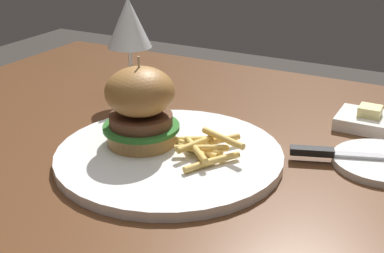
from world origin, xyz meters
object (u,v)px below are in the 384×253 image
main_plate (169,156)px  wine_glass (129,26)px  bread_plate (382,162)px  table_knife (346,154)px  butter_dish (369,121)px  burger_sandwich (140,106)px

main_plate → wine_glass: wine_glass is taller
main_plate → bread_plate: main_plate is taller
table_knife → bread_plate: bearing=19.9°
wine_glass → butter_dish: wine_glass is taller
main_plate → wine_glass: size_ratio=1.72×
burger_sandwich → wine_glass: size_ratio=0.69×
burger_sandwich → butter_dish: (0.27, 0.24, -0.06)m
wine_glass → table_knife: bearing=-10.0°
burger_sandwich → butter_dish: bearing=42.2°
wine_glass → butter_dish: bearing=10.2°
main_plate → butter_dish: size_ratio=3.28×
wine_glass → main_plate: bearing=-44.3°
main_plate → wine_glass: 0.28m
burger_sandwich → table_knife: size_ratio=0.70×
bread_plate → table_knife: (-0.05, -0.02, 0.01)m
table_knife → main_plate: bearing=-154.0°
burger_sandwich → wine_glass: (-0.13, 0.17, 0.06)m
burger_sandwich → wine_glass: wine_glass is taller
butter_dish → burger_sandwich: bearing=-137.8°
bread_plate → butter_dish: (-0.04, 0.13, 0.01)m
bread_plate → wine_glass: bearing=173.1°
bread_plate → butter_dish: 0.13m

